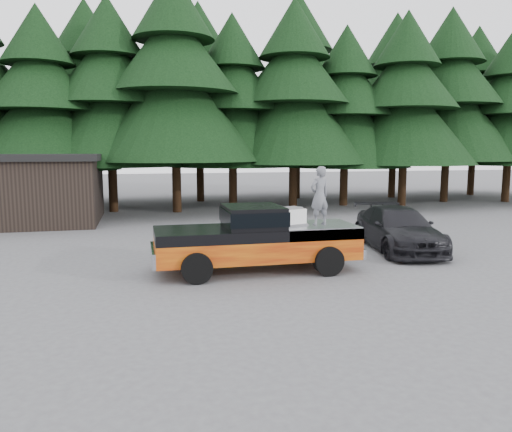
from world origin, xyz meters
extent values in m
plane|color=#4D4D4F|center=(0.00, 0.00, 0.00)|extent=(120.00, 120.00, 0.00)
cube|color=black|center=(0.09, 0.06, 1.62)|extent=(1.66, 1.90, 0.59)
cube|color=silver|center=(1.22, -0.02, 1.56)|extent=(0.82, 0.75, 0.47)
imported|color=slate|center=(2.03, -0.13, 2.19)|extent=(0.72, 0.57, 1.71)
imported|color=black|center=(5.76, 1.96, 0.74)|extent=(2.80, 5.37, 1.49)
cube|color=black|center=(-9.00, 12.00, 1.50)|extent=(8.00, 6.00, 3.00)
cube|color=black|center=(-9.00, 12.00, 3.15)|extent=(8.40, 6.40, 0.30)
camera|label=1|loc=(-3.09, -13.76, 3.54)|focal=35.00mm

